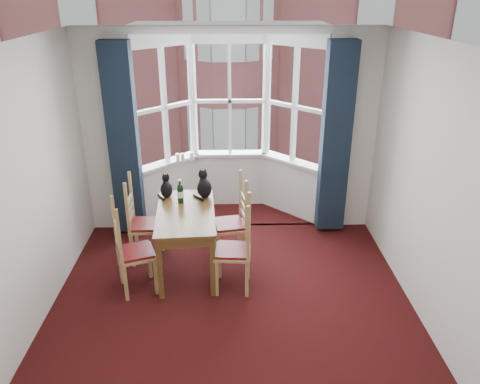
{
  "coord_description": "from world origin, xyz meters",
  "views": [
    {
      "loc": [
        -0.02,
        -3.93,
        3.25
      ],
      "look_at": [
        0.11,
        1.05,
        1.05
      ],
      "focal_mm": 35.0,
      "sensor_mm": 36.0,
      "label": 1
    }
  ],
  "objects_px": {
    "chair_right_far": "(237,225)",
    "candle_extra": "(192,157)",
    "chair_left_near": "(128,255)",
    "wine_bottle": "(180,193)",
    "dining_table": "(186,220)",
    "chair_right_near": "(241,252)",
    "cat_right": "(204,187)",
    "candle_tall": "(178,158)",
    "cat_left": "(166,188)",
    "candle_short": "(183,157)",
    "chair_left_far": "(139,226)"
  },
  "relations": [
    {
      "from": "dining_table",
      "to": "chair_left_near",
      "type": "height_order",
      "value": "chair_left_near"
    },
    {
      "from": "dining_table",
      "to": "candle_extra",
      "type": "height_order",
      "value": "candle_extra"
    },
    {
      "from": "chair_left_far",
      "to": "candle_tall",
      "type": "relative_size",
      "value": 7.6
    },
    {
      "from": "candle_tall",
      "to": "candle_short",
      "type": "bearing_deg",
      "value": 23.98
    },
    {
      "from": "chair_right_far",
      "to": "candle_extra",
      "type": "bearing_deg",
      "value": 115.99
    },
    {
      "from": "dining_table",
      "to": "candle_tall",
      "type": "relative_size",
      "value": 10.85
    },
    {
      "from": "chair_left_far",
      "to": "candle_short",
      "type": "distance_m",
      "value": 1.45
    },
    {
      "from": "chair_right_near",
      "to": "candle_tall",
      "type": "bearing_deg",
      "value": 114.39
    },
    {
      "from": "chair_right_far",
      "to": "candle_short",
      "type": "bearing_deg",
      "value": 120.87
    },
    {
      "from": "chair_left_far",
      "to": "candle_tall",
      "type": "height_order",
      "value": "candle_tall"
    },
    {
      "from": "candle_tall",
      "to": "chair_left_far",
      "type": "bearing_deg",
      "value": -107.13
    },
    {
      "from": "chair_right_near",
      "to": "wine_bottle",
      "type": "height_order",
      "value": "wine_bottle"
    },
    {
      "from": "chair_right_near",
      "to": "wine_bottle",
      "type": "xyz_separation_m",
      "value": [
        -0.72,
        0.67,
        0.45
      ]
    },
    {
      "from": "chair_right_near",
      "to": "candle_tall",
      "type": "xyz_separation_m",
      "value": [
        -0.88,
        1.94,
        0.46
      ]
    },
    {
      "from": "chair_left_near",
      "to": "candle_short",
      "type": "distance_m",
      "value": 2.1
    },
    {
      "from": "candle_extra",
      "to": "chair_left_far",
      "type": "bearing_deg",
      "value": -114.15
    },
    {
      "from": "candle_extra",
      "to": "cat_right",
      "type": "bearing_deg",
      "value": -78.22
    },
    {
      "from": "chair_right_far",
      "to": "cat_left",
      "type": "relative_size",
      "value": 3.05
    },
    {
      "from": "dining_table",
      "to": "cat_right",
      "type": "distance_m",
      "value": 0.54
    },
    {
      "from": "dining_table",
      "to": "chair_right_near",
      "type": "height_order",
      "value": "chair_right_near"
    },
    {
      "from": "dining_table",
      "to": "candle_extra",
      "type": "bearing_deg",
      "value": 91.1
    },
    {
      "from": "cat_left",
      "to": "cat_right",
      "type": "height_order",
      "value": "cat_right"
    },
    {
      "from": "chair_left_far",
      "to": "wine_bottle",
      "type": "bearing_deg",
      "value": 0.03
    },
    {
      "from": "chair_right_far",
      "to": "wine_bottle",
      "type": "height_order",
      "value": "wine_bottle"
    },
    {
      "from": "chair_right_near",
      "to": "chair_right_far",
      "type": "bearing_deg",
      "value": 93.07
    },
    {
      "from": "wine_bottle",
      "to": "candle_tall",
      "type": "height_order",
      "value": "wine_bottle"
    },
    {
      "from": "dining_table",
      "to": "chair_left_far",
      "type": "relative_size",
      "value": 1.43
    },
    {
      "from": "chair_left_far",
      "to": "wine_bottle",
      "type": "height_order",
      "value": "wine_bottle"
    },
    {
      "from": "chair_right_near",
      "to": "cat_left",
      "type": "xyz_separation_m",
      "value": [
        -0.92,
        0.85,
        0.44
      ]
    },
    {
      "from": "cat_right",
      "to": "candle_tall",
      "type": "relative_size",
      "value": 2.95
    },
    {
      "from": "wine_bottle",
      "to": "chair_right_far",
      "type": "bearing_deg",
      "value": 0.43
    },
    {
      "from": "chair_left_near",
      "to": "wine_bottle",
      "type": "relative_size",
      "value": 3.06
    },
    {
      "from": "dining_table",
      "to": "chair_right_far",
      "type": "bearing_deg",
      "value": 22.77
    },
    {
      "from": "candle_short",
      "to": "chair_right_near",
      "type": "bearing_deg",
      "value": -67.6
    },
    {
      "from": "candle_short",
      "to": "wine_bottle",
      "type": "bearing_deg",
      "value": -86.21
    },
    {
      "from": "chair_right_far",
      "to": "candle_tall",
      "type": "bearing_deg",
      "value": 123.63
    },
    {
      "from": "chair_left_far",
      "to": "chair_right_near",
      "type": "height_order",
      "value": "same"
    },
    {
      "from": "dining_table",
      "to": "candle_short",
      "type": "relative_size",
      "value": 11.5
    },
    {
      "from": "chair_left_far",
      "to": "candle_tall",
      "type": "distance_m",
      "value": 1.41
    },
    {
      "from": "wine_bottle",
      "to": "dining_table",
      "type": "bearing_deg",
      "value": -72.93
    },
    {
      "from": "chair_left_near",
      "to": "chair_left_far",
      "type": "bearing_deg",
      "value": 89.78
    },
    {
      "from": "chair_left_far",
      "to": "chair_right_far",
      "type": "relative_size",
      "value": 1.0
    },
    {
      "from": "dining_table",
      "to": "chair_right_near",
      "type": "bearing_deg",
      "value": -32.63
    },
    {
      "from": "chair_right_near",
      "to": "cat_left",
      "type": "height_order",
      "value": "cat_left"
    },
    {
      "from": "chair_right_near",
      "to": "cat_left",
      "type": "distance_m",
      "value": 1.33
    },
    {
      "from": "chair_left_near",
      "to": "candle_short",
      "type": "height_order",
      "value": "candle_short"
    },
    {
      "from": "dining_table",
      "to": "cat_right",
      "type": "bearing_deg",
      "value": 63.8
    },
    {
      "from": "candle_tall",
      "to": "wine_bottle",
      "type": "bearing_deg",
      "value": -83.11
    },
    {
      "from": "chair_left_near",
      "to": "chair_left_far",
      "type": "distance_m",
      "value": 0.69
    },
    {
      "from": "dining_table",
      "to": "cat_right",
      "type": "height_order",
      "value": "cat_right"
    }
  ]
}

